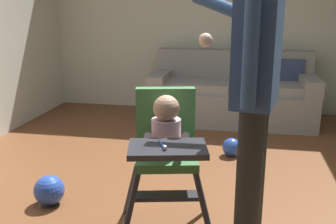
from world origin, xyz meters
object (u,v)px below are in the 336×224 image
high_chair (166,141)px  toy_ball_second (231,147)px  couch (233,95)px  adult_standing (254,92)px  toy_ball (49,190)px

high_chair → toy_ball_second: (0.36, 1.45, -0.54)m
couch → adult_standing: bearing=3.1°
toy_ball → couch: bearing=63.1°
toy_ball → toy_ball_second: bearing=43.5°
high_chair → adult_standing: adult_standing is taller
couch → toy_ball_second: (0.03, -1.25, -0.24)m
couch → high_chair: bearing=-7.1°
toy_ball_second → adult_standing: bearing=-85.4°
toy_ball_second → high_chair: bearing=-104.1°
high_chair → adult_standing: size_ratio=0.55×
couch → toy_ball_second: size_ratio=11.29×
high_chair → adult_standing: bearing=66.9°
high_chair → couch: bearing=160.7°
toy_ball → high_chair: bearing=-15.0°
couch → high_chair: (-0.33, -2.70, 0.30)m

